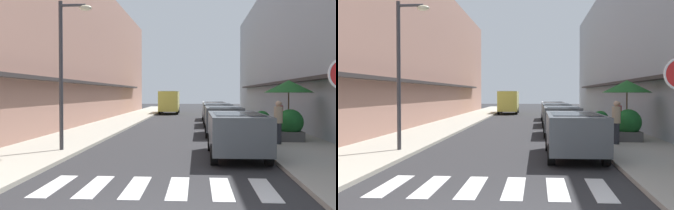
% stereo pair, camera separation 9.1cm
% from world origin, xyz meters
% --- Properties ---
extents(ground_plane, '(112.00, 112.00, 0.00)m').
position_xyz_m(ground_plane, '(0.00, 20.36, 0.00)').
color(ground_plane, '#2B2B2D').
extents(sidewalk_left, '(3.10, 71.28, 0.12)m').
position_xyz_m(sidewalk_left, '(-4.79, 20.36, 0.06)').
color(sidewalk_left, '#ADA899').
rests_on(sidewalk_left, ground_plane).
extents(sidewalk_right, '(3.10, 71.28, 0.12)m').
position_xyz_m(sidewalk_right, '(4.79, 20.36, 0.06)').
color(sidewalk_right, '#9E998E').
rests_on(sidewalk_right, ground_plane).
extents(building_row_left, '(5.50, 47.82, 10.39)m').
position_xyz_m(building_row_left, '(-8.84, 21.91, 5.19)').
color(building_row_left, '#A87A6B').
rests_on(building_row_left, ground_plane).
extents(building_row_right, '(5.50, 47.82, 10.73)m').
position_xyz_m(building_row_right, '(8.84, 21.91, 5.36)').
color(building_row_right, '#939EA8').
rests_on(building_row_right, ground_plane).
extents(crosswalk, '(5.20, 2.20, 0.01)m').
position_xyz_m(crosswalk, '(-0.00, 3.19, 0.01)').
color(crosswalk, silver).
rests_on(crosswalk, ground_plane).
extents(parked_car_near, '(1.81, 4.49, 1.47)m').
position_xyz_m(parked_car_near, '(2.19, 7.56, 0.92)').
color(parked_car_near, '#4C5156').
rests_on(parked_car_near, ground_plane).
extents(parked_car_mid, '(1.83, 4.09, 1.47)m').
position_xyz_m(parked_car_mid, '(2.19, 14.52, 0.92)').
color(parked_car_mid, '#4C5156').
rests_on(parked_car_mid, ground_plane).
extents(parked_car_far, '(1.82, 4.33, 1.47)m').
position_xyz_m(parked_car_far, '(2.19, 20.64, 0.92)').
color(parked_car_far, '#4C5156').
rests_on(parked_car_far, ground_plane).
extents(parked_car_distant, '(1.87, 4.26, 1.47)m').
position_xyz_m(parked_car_distant, '(2.19, 26.69, 0.92)').
color(parked_car_distant, silver).
rests_on(parked_car_distant, ground_plane).
extents(delivery_van, '(2.06, 5.42, 2.37)m').
position_xyz_m(delivery_van, '(-2.04, 35.89, 1.41)').
color(delivery_van, '#D8CC4C').
rests_on(delivery_van, ground_plane).
extents(street_lamp, '(1.19, 0.28, 5.26)m').
position_xyz_m(street_lamp, '(-3.74, 8.14, 3.34)').
color(street_lamp, '#38383D').
rests_on(street_lamp, sidewalk_left).
extents(cafe_umbrella, '(2.19, 2.19, 2.59)m').
position_xyz_m(cafe_umbrella, '(4.96, 12.41, 2.42)').
color(cafe_umbrella, '#262626').
rests_on(cafe_umbrella, sidewalk_right).
extents(planter_midblock, '(1.10, 1.10, 1.34)m').
position_xyz_m(planter_midblock, '(4.81, 11.44, 0.77)').
color(planter_midblock, '#4C4C4C').
rests_on(planter_midblock, sidewalk_right).
extents(planter_far, '(0.85, 0.85, 1.09)m').
position_xyz_m(planter_far, '(4.32, 15.70, 0.65)').
color(planter_far, '#4C4C4C').
rests_on(planter_far, sidewalk_right).
extents(pedestrian_walking_near, '(0.34, 0.34, 1.71)m').
position_xyz_m(pedestrian_walking_near, '(4.09, 10.33, 1.02)').
color(pedestrian_walking_near, '#282B33').
rests_on(pedestrian_walking_near, sidewalk_right).
extents(pedestrian_walking_far, '(0.34, 0.34, 1.59)m').
position_xyz_m(pedestrian_walking_far, '(5.15, 15.25, 0.95)').
color(pedestrian_walking_far, '#282B33').
rests_on(pedestrian_walking_far, sidewalk_right).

